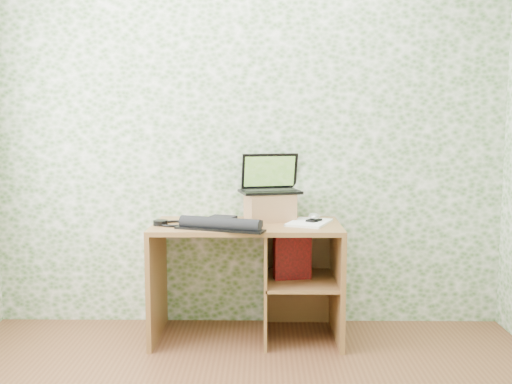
{
  "coord_description": "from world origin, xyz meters",
  "views": [
    {
      "loc": [
        0.1,
        -2.16,
        1.38
      ],
      "look_at": [
        0.06,
        1.39,
        0.96
      ],
      "focal_mm": 40.0,
      "sensor_mm": 36.0,
      "label": 1
    }
  ],
  "objects_px": {
    "notepad": "(309,223)",
    "keyboard": "(221,224)",
    "desk": "(259,264)",
    "riser": "(270,207)",
    "laptop": "(270,183)"
  },
  "relations": [
    {
      "from": "desk",
      "to": "notepad",
      "type": "xyz_separation_m",
      "value": [
        0.32,
        -0.02,
        0.28
      ]
    },
    {
      "from": "desk",
      "to": "keyboard",
      "type": "distance_m",
      "value": 0.42
    },
    {
      "from": "desk",
      "to": "keyboard",
      "type": "xyz_separation_m",
      "value": [
        -0.23,
        -0.18,
        0.3
      ]
    },
    {
      "from": "riser",
      "to": "laptop",
      "type": "relative_size",
      "value": 0.7
    },
    {
      "from": "desk",
      "to": "keyboard",
      "type": "height_order",
      "value": "keyboard"
    },
    {
      "from": "riser",
      "to": "keyboard",
      "type": "bearing_deg",
      "value": -135.61
    },
    {
      "from": "notepad",
      "to": "keyboard",
      "type": "bearing_deg",
      "value": -141.98
    },
    {
      "from": "riser",
      "to": "notepad",
      "type": "bearing_deg",
      "value": -29.07
    },
    {
      "from": "desk",
      "to": "notepad",
      "type": "height_order",
      "value": "notepad"
    },
    {
      "from": "keyboard",
      "to": "notepad",
      "type": "xyz_separation_m",
      "value": [
        0.56,
        0.16,
        -0.02
      ]
    },
    {
      "from": "desk",
      "to": "laptop",
      "type": "relative_size",
      "value": 2.75
    },
    {
      "from": "desk",
      "to": "riser",
      "type": "height_order",
      "value": "riser"
    },
    {
      "from": "desk",
      "to": "riser",
      "type": "xyz_separation_m",
      "value": [
        0.07,
        0.12,
        0.36
      ]
    },
    {
      "from": "notepad",
      "to": "laptop",
      "type": "bearing_deg",
      "value": 166.32
    },
    {
      "from": "keyboard",
      "to": "laptop",
      "type": "bearing_deg",
      "value": 67.13
    }
  ]
}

